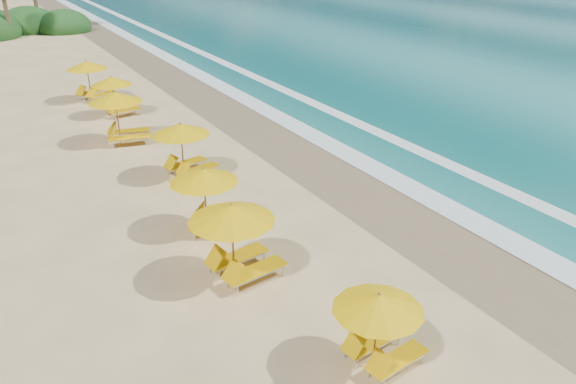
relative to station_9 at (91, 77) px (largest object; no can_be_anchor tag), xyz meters
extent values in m
plane|color=#DBBB81|center=(2.13, -18.81, -1.31)|extent=(160.00, 160.00, 0.00)
cube|color=#887651|center=(6.13, -18.81, -1.31)|extent=(4.00, 160.00, 0.01)
cube|color=white|center=(7.63, -18.81, -1.28)|extent=(1.20, 160.00, 0.01)
cube|color=white|center=(10.63, -18.81, -1.29)|extent=(0.80, 160.00, 0.01)
cylinder|color=olive|center=(0.40, -25.62, -0.34)|extent=(0.05, 0.05, 1.95)
cone|color=#E7B204|center=(0.40, -25.62, 0.47)|extent=(2.22, 2.22, 0.39)
sphere|color=olive|center=(0.40, -25.62, 0.68)|extent=(0.07, 0.07, 0.07)
cylinder|color=olive|center=(-0.81, -20.88, -0.16)|extent=(0.06, 0.06, 2.31)
cone|color=#E7B204|center=(-0.81, -20.88, 0.80)|extent=(2.68, 2.68, 0.46)
sphere|color=olive|center=(-0.81, -20.88, 1.06)|extent=(0.08, 0.08, 0.08)
cylinder|color=olive|center=(-0.37, -17.83, -0.24)|extent=(0.05, 0.05, 2.14)
cone|color=#E7B204|center=(-0.37, -17.83, 0.65)|extent=(3.02, 3.02, 0.43)
sphere|color=olive|center=(-0.37, -17.83, 0.89)|extent=(0.08, 0.08, 0.08)
cylinder|color=olive|center=(0.54, -13.29, -0.22)|extent=(0.05, 0.05, 2.19)
cone|color=#E7B204|center=(0.54, -13.29, 0.69)|extent=(2.71, 2.71, 0.44)
sphere|color=olive|center=(0.54, -13.29, 0.94)|extent=(0.08, 0.08, 0.08)
cylinder|color=olive|center=(-0.60, -8.04, -0.13)|extent=(0.06, 0.06, 2.37)
cone|color=#E7B204|center=(-0.60, -8.04, 0.85)|extent=(2.92, 2.92, 0.48)
sphere|color=olive|center=(-0.60, -8.04, 1.12)|extent=(0.08, 0.08, 0.08)
cylinder|color=olive|center=(0.28, -3.76, -0.28)|extent=(0.05, 0.05, 2.06)
cone|color=#E7B204|center=(0.28, -3.76, 0.57)|extent=(2.44, 2.44, 0.41)
sphere|color=olive|center=(0.28, -3.76, 0.80)|extent=(0.07, 0.07, 0.07)
cylinder|color=olive|center=(-0.16, -0.08, -0.19)|extent=(0.06, 0.06, 2.24)
cone|color=#E7B204|center=(-0.16, -0.08, 0.74)|extent=(3.10, 3.10, 0.45)
sphere|color=olive|center=(-0.16, -0.08, 0.99)|extent=(0.08, 0.08, 0.08)
ellipsoid|color=#163D14|center=(0.13, 28.19, -0.77)|extent=(5.60, 5.60, 3.64)
ellipsoid|color=#163D14|center=(3.13, 26.19, -0.83)|extent=(5.00, 5.00, 3.25)
cylinder|color=brown|center=(-1.87, 24.19, 1.19)|extent=(0.36, 0.36, 5.00)
camera|label=1|loc=(-6.13, -33.07, 7.60)|focal=34.86mm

